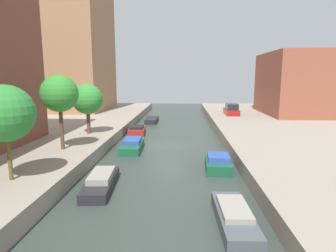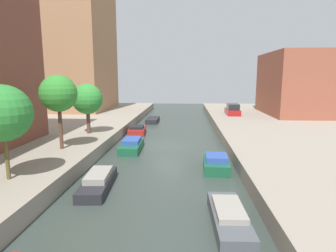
{
  "view_description": "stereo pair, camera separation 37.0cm",
  "coord_description": "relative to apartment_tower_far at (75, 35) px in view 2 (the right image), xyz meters",
  "views": [
    {
      "loc": [
        1.25,
        -25.13,
        6.18
      ],
      "look_at": [
        -0.25,
        3.88,
        1.17
      ],
      "focal_mm": 30.29,
      "sensor_mm": 36.0,
      "label": 1
    },
    {
      "loc": [
        1.62,
        -25.11,
        6.18
      ],
      "look_at": [
        -0.25,
        3.88,
        1.17
      ],
      "focal_mm": 30.29,
      "sensor_mm": 36.0,
      "label": 2
    }
  ],
  "objects": [
    {
      "name": "moored_boat_left_2",
      "position": [
        12.97,
        -21.97,
        -12.39
      ],
      "size": [
        1.74,
        4.29,
        1.0
      ],
      "color": "#195638",
      "rests_on": "ground_plane"
    },
    {
      "name": "ground_plane",
      "position": [
        16.0,
        -20.27,
        -12.82
      ],
      "size": [
        84.0,
        84.0,
        0.0
      ],
      "primitive_type": "plane",
      "color": "#333D38"
    },
    {
      "name": "street_tree_2",
      "position": [
        8.53,
        -19.84,
        -8.63
      ],
      "size": [
        2.79,
        2.79,
        4.6
      ],
      "color": "brown",
      "rests_on": "quay_left"
    },
    {
      "name": "parked_car",
      "position": [
        24.13,
        -5.3,
        -11.18
      ],
      "size": [
        1.83,
        4.54,
        1.55
      ],
      "color": "maroon",
      "rests_on": "quay_right"
    },
    {
      "name": "apartment_tower_far",
      "position": [
        0.0,
        0.0,
        0.0
      ],
      "size": [
        10.0,
        13.61,
        23.63
      ],
      "primitive_type": "cube",
      "color": "#9E704C",
      "rests_on": "quay_left"
    },
    {
      "name": "street_tree_1",
      "position": [
        8.53,
        -25.69,
        -7.8
      ],
      "size": [
        2.63,
        2.63,
        5.36
      ],
      "color": "brown",
      "rests_on": "quay_left"
    },
    {
      "name": "moored_boat_right_1",
      "position": [
        19.47,
        -34.14,
        -12.45
      ],
      "size": [
        1.51,
        4.35,
        0.83
      ],
      "color": "#4C5156",
      "rests_on": "ground_plane"
    },
    {
      "name": "moored_boat_left_4",
      "position": [
        12.99,
        -6.67,
        -12.51
      ],
      "size": [
        1.57,
        4.2,
        0.6
      ],
      "color": "#232328",
      "rests_on": "ground_plane"
    },
    {
      "name": "quay_left",
      "position": [
        1.0,
        -20.27,
        -12.32
      ],
      "size": [
        20.0,
        64.0,
        1.0
      ],
      "primitive_type": "cube",
      "color": "gray",
      "rests_on": "ground_plane"
    },
    {
      "name": "low_block_right",
      "position": [
        34.0,
        -4.18,
        -7.53
      ],
      "size": [
        10.0,
        12.61,
        8.58
      ],
      "primitive_type": "cube",
      "color": "brown",
      "rests_on": "quay_right"
    },
    {
      "name": "moored_boat_left_1",
      "position": [
        12.7,
        -30.43,
        -12.45
      ],
      "size": [
        1.71,
        4.58,
        0.88
      ],
      "color": "#232328",
      "rests_on": "ground_plane"
    },
    {
      "name": "street_tree_0",
      "position": [
        8.53,
        -32.0,
        -8.4
      ],
      "size": [
        2.85,
        2.85,
        4.85
      ],
      "color": "brown",
      "rests_on": "quay_left"
    },
    {
      "name": "moored_boat_right_2",
      "position": [
        19.68,
        -26.84,
        -12.36
      ],
      "size": [
        1.8,
        3.26,
        1.07
      ],
      "color": "#195638",
      "rests_on": "ground_plane"
    },
    {
      "name": "moored_boat_left_3",
      "position": [
        12.26,
        -15.05,
        -12.4
      ],
      "size": [
        1.93,
        3.42,
        0.94
      ],
      "color": "maroon",
      "rests_on": "ground_plane"
    }
  ]
}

